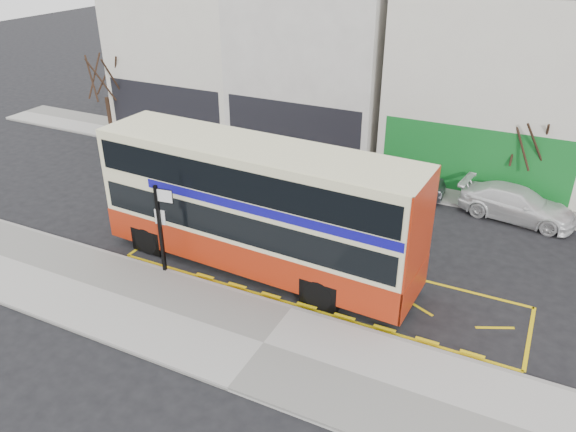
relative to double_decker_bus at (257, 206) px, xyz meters
The scene contains 15 objects.
ground 3.63m from the double_decker_bus, 33.62° to the right, with size 120.00×120.00×0.00m, color black.
pavement 5.00m from the double_decker_bus, 59.39° to the right, with size 40.00×4.00×0.15m, color #A7A49E.
kerb 3.75m from the double_decker_bus, 39.76° to the right, with size 40.00×0.15×0.15m, color gray.
far_pavement 10.05m from the double_decker_bus, 76.73° to the left, with size 50.00×3.00×0.15m, color #A7A49E.
road_markings 3.31m from the double_decker_bus, ahead, with size 14.00×3.40×0.01m, color #DDB90B, non-canonical shape.
terrace_far_left 17.74m from the double_decker_bus, 129.83° to the left, with size 8.00×8.01×10.80m.
terrace_left 14.18m from the double_decker_bus, 103.57° to the left, with size 8.00×8.01×11.80m.
terrace_green_shop 14.90m from the double_decker_bus, 66.95° to the left, with size 9.00×8.01×11.30m.
double_decker_bus is the anchor object (origin of this frame).
bus_stop_post 3.30m from the double_decker_bus, 145.12° to the right, with size 0.82×0.16×3.28m.
car_silver 8.27m from the double_decker_bus, 119.45° to the left, with size 1.68×4.18×1.42m, color #AEADB2.
car_grey 8.91m from the double_decker_bus, 71.11° to the left, with size 1.40×4.01×1.32m, color #393B3F.
car_white 11.40m from the double_decker_bus, 45.48° to the left, with size 1.91×4.70×1.36m, color white.
street_tree_left 17.65m from the double_decker_bus, 148.79° to the left, with size 2.66×2.66×5.75m.
street_tree_right 12.63m from the double_decker_bus, 51.47° to the left, with size 2.27×2.27×4.90m.
Camera 1 is at (6.32, -13.54, 11.05)m, focal length 35.00 mm.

